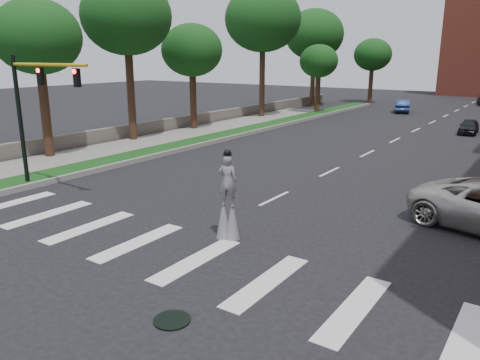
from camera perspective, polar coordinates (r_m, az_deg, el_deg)
ground_plane at (r=14.99m, az=-11.65°, el=-9.72°), size 160.00×160.00×0.00m
grass_median at (r=36.85m, az=-1.86°, el=5.47°), size 2.00×60.00×0.25m
median_curb at (r=36.25m, az=-0.52°, el=5.34°), size 0.20×60.00×0.28m
sidewalk_left at (r=31.78m, az=-17.07°, el=3.23°), size 4.00×60.00×0.18m
stone_wall at (r=41.73m, az=-6.38°, el=7.09°), size 0.50×56.00×1.10m
manhole at (r=11.85m, az=-8.29°, el=-16.54°), size 0.90×0.90×0.04m
traffic_signal at (r=23.38m, az=-23.91°, el=8.70°), size 5.30×0.23×6.20m
stilt_performer at (r=16.03m, az=-1.50°, el=-2.85°), size 0.82×0.62×3.17m
car_near at (r=42.65m, az=26.11°, el=5.88°), size 1.59×3.52×1.17m
car_mid at (r=56.13m, az=19.14°, el=8.52°), size 2.67×4.52×1.41m
tree_1 at (r=30.72m, az=-23.47°, el=15.60°), size 5.10×5.10×9.41m
tree_2 at (r=35.35m, az=-13.69°, el=18.78°), size 6.32×6.32×11.54m
tree_3 at (r=39.99m, az=-5.88°, el=15.39°), size 5.03×5.03×8.75m
tree_4 at (r=48.24m, az=2.80°, el=18.99°), size 7.48×7.48×12.83m
tree_5 at (r=59.93m, az=9.06°, el=17.09°), size 7.11×7.11×11.68m
tree_6 at (r=52.13m, az=9.58°, el=14.02°), size 4.11×4.11×7.36m
tree_7 at (r=66.04m, az=15.87°, el=14.44°), size 4.92×4.92×8.40m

